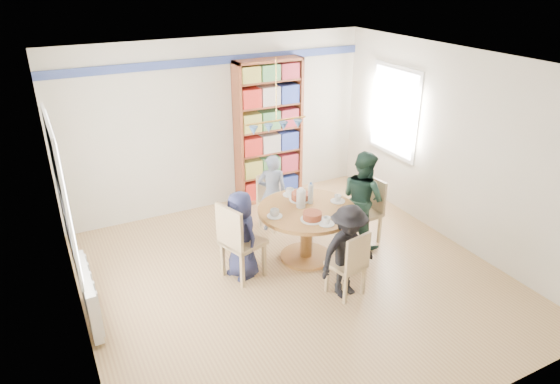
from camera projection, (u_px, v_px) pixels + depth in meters
ground at (294, 278)px, 6.39m from camera, size 5.00×5.00×0.00m
room_shell at (245, 139)px, 6.29m from camera, size 5.00×5.00×5.00m
radiator at (89, 295)px, 5.48m from camera, size 0.12×1.00×0.60m
dining_table at (307, 222)px, 6.60m from camera, size 1.30×1.30×0.75m
chair_left at (237, 239)px, 6.15m from camera, size 0.58×0.58×1.04m
chair_right at (368, 207)px, 7.08m from camera, size 0.45×0.45×0.93m
chair_far at (271, 198)px, 7.48m from camera, size 0.46×0.46×0.84m
chair_near at (351, 262)px, 5.86m from camera, size 0.45×0.45×0.86m
person_left at (241, 235)px, 6.22m from camera, size 0.52×0.65×1.17m
person_right at (363, 199)px, 6.93m from camera, size 0.59×0.73×1.38m
person_far at (272, 193)px, 7.33m from camera, size 0.51×0.43×1.19m
person_near at (348, 252)px, 5.84m from camera, size 0.82×0.53×1.19m
bookshelf at (268, 133)px, 8.12m from camera, size 1.11×0.33×2.34m
tableware at (305, 204)px, 6.50m from camera, size 1.15×1.15×0.30m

